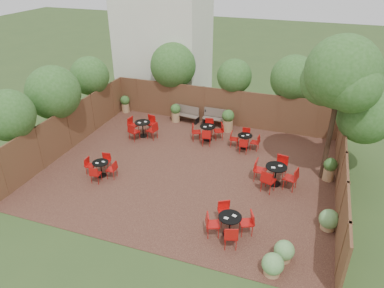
% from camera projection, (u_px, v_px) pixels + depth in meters
% --- Properties ---
extents(ground, '(80.00, 80.00, 0.00)m').
position_uv_depth(ground, '(189.00, 170.00, 15.63)').
color(ground, '#354F23').
rests_on(ground, ground).
extents(courtyard_paving, '(12.00, 10.00, 0.02)m').
position_uv_depth(courtyard_paving, '(189.00, 170.00, 15.62)').
color(courtyard_paving, '#361D16').
rests_on(courtyard_paving, ground).
extents(fence_back, '(12.00, 0.08, 2.00)m').
position_uv_depth(fence_back, '(221.00, 107.00, 19.31)').
color(fence_back, '#4C2B1C').
rests_on(fence_back, ground).
extents(fence_left, '(0.08, 10.00, 2.00)m').
position_uv_depth(fence_left, '(69.00, 129.00, 16.91)').
color(fence_left, '#4C2B1C').
rests_on(fence_left, ground).
extents(fence_right, '(0.08, 10.00, 2.00)m').
position_uv_depth(fence_right, '(341.00, 176.00, 13.40)').
color(fence_right, '#4C2B1C').
rests_on(fence_right, ground).
extents(neighbour_building, '(5.00, 4.00, 8.00)m').
position_uv_depth(neighbour_building, '(164.00, 33.00, 21.70)').
color(neighbour_building, silver).
rests_on(neighbour_building, ground).
extents(overhang_foliage, '(15.43, 10.51, 2.52)m').
position_uv_depth(overhang_foliage, '(174.00, 85.00, 17.30)').
color(overhang_foliage, '#2B591D').
rests_on(overhang_foliage, ground).
extents(courtyard_tree, '(2.83, 2.73, 5.85)m').
position_uv_depth(courtyard_tree, '(341.00, 77.00, 13.03)').
color(courtyard_tree, black).
rests_on(courtyard_tree, courtyard_paving).
extents(park_bench_left, '(1.47, 0.65, 0.88)m').
position_uv_depth(park_bench_left, '(186.00, 114.00, 19.78)').
color(park_bench_left, brown).
rests_on(park_bench_left, courtyard_paving).
extents(park_bench_right, '(1.52, 0.50, 0.94)m').
position_uv_depth(park_bench_right, '(217.00, 118.00, 19.26)').
color(park_bench_right, brown).
rests_on(park_bench_right, courtyard_paving).
extents(bistro_tables, '(8.62, 7.86, 0.96)m').
position_uv_depth(bistro_tables, '(204.00, 157.00, 15.68)').
color(bistro_tables, black).
rests_on(bistro_tables, courtyard_paving).
extents(planters, '(11.84, 4.08, 1.16)m').
position_uv_depth(planters, '(209.00, 122.00, 18.52)').
color(planters, '#A68053').
rests_on(planters, courtyard_paving).
extents(low_shrubs, '(2.16, 3.26, 0.73)m').
position_uv_depth(low_shrubs, '(299.00, 243.00, 11.22)').
color(low_shrubs, '#A68053').
rests_on(low_shrubs, courtyard_paving).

